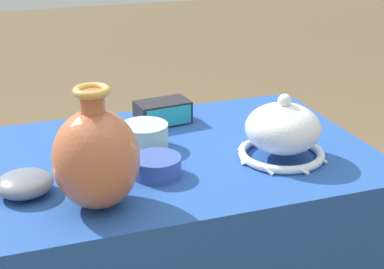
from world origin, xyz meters
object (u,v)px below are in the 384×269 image
object	(u,v)px
mosaic_tile_box	(163,112)
pot_squat_celadon	(144,136)
vase_tall_bulbous	(96,157)
pot_squat_cobalt	(156,166)
vase_dome_bell	(283,133)
bowl_shallow_slate	(25,184)

from	to	relation	value
mosaic_tile_box	pot_squat_celadon	xyz separation A→B (m)	(-0.10, -0.17, -0.00)
mosaic_tile_box	pot_squat_celadon	distance (m)	0.20
vase_tall_bulbous	pot_squat_cobalt	world-z (taller)	vase_tall_bulbous
vase_dome_bell	bowl_shallow_slate	xyz separation A→B (m)	(-0.67, 0.01, -0.04)
vase_tall_bulbous	pot_squat_cobalt	distance (m)	0.22
vase_tall_bulbous	mosaic_tile_box	world-z (taller)	vase_tall_bulbous
mosaic_tile_box	pot_squat_cobalt	bearing A→B (deg)	-115.57
vase_dome_bell	pot_squat_cobalt	size ratio (longest dim) A/B	1.94
bowl_shallow_slate	pot_squat_cobalt	size ratio (longest dim) A/B	1.08
vase_tall_bulbous	mosaic_tile_box	bearing A→B (deg)	57.62
mosaic_tile_box	pot_squat_celadon	world-z (taller)	same
pot_squat_cobalt	vase_dome_bell	bearing A→B (deg)	-1.00
vase_dome_bell	bowl_shallow_slate	bearing A→B (deg)	179.13
pot_squat_celadon	pot_squat_cobalt	xyz separation A→B (m)	(-0.02, -0.18, -0.01)
vase_dome_bell	pot_squat_cobalt	distance (m)	0.35
vase_tall_bulbous	vase_dome_bell	size ratio (longest dim) A/B	1.15
bowl_shallow_slate	vase_dome_bell	bearing A→B (deg)	-0.87
vase_tall_bulbous	bowl_shallow_slate	bearing A→B (deg)	144.41
vase_tall_bulbous	pot_squat_cobalt	xyz separation A→B (m)	(0.17, 0.11, -0.09)
pot_squat_cobalt	mosaic_tile_box	bearing A→B (deg)	70.80
mosaic_tile_box	vase_tall_bulbous	bearing A→B (deg)	-128.74
mosaic_tile_box	bowl_shallow_slate	bearing A→B (deg)	-148.43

